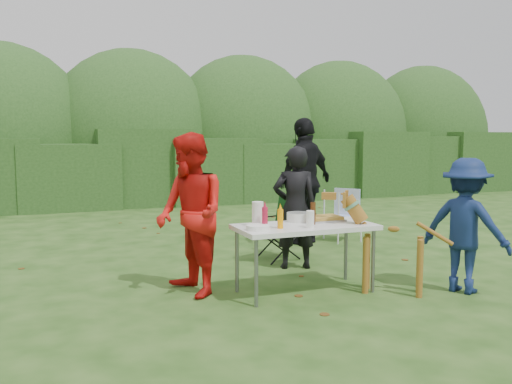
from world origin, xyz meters
name	(u,v)px	position (x,y,z in m)	size (l,w,h in m)	color
ground	(278,293)	(0.00, 0.00, 0.00)	(80.00, 80.00, 0.00)	#1E4211
hedge_row	(143,170)	(0.00, 8.00, 0.85)	(22.00, 1.40, 1.70)	#23471C
shrub_backdrop	(132,139)	(0.00, 9.60, 1.60)	(20.00, 2.60, 3.20)	#3D6628
folding_table	(305,230)	(0.29, -0.06, 0.69)	(1.50, 0.70, 0.74)	silver
person_cook	(295,208)	(0.66, 0.95, 0.78)	(0.57, 0.37, 1.56)	black
person_red_jacket	(190,214)	(-0.88, 0.31, 0.87)	(0.84, 0.66, 1.73)	red
person_black_puffy	(305,181)	(1.51, 2.35, 0.98)	(1.15, 0.48, 1.97)	black
child	(466,225)	(1.90, -0.68, 0.73)	(0.94, 0.54, 1.46)	#10214D
dog	(393,244)	(1.15, -0.44, 0.53)	(1.12, 0.45, 1.06)	#8E5E1F
camping_chair	(278,227)	(0.68, 1.50, 0.44)	(0.55, 0.55, 0.89)	black
lawn_chair	(342,215)	(2.16, 2.30, 0.42)	(0.49, 0.49, 0.84)	#4773E8
food_tray	(323,220)	(0.58, 0.10, 0.75)	(0.45, 0.30, 0.02)	#B7B7BA
focaccia_bread	(323,218)	(0.58, 0.10, 0.78)	(0.40, 0.26, 0.04)	#AF8734
mustard_bottle	(280,219)	(-0.06, -0.17, 0.84)	(0.06, 0.06, 0.20)	#F99905
ketchup_bottle	(265,218)	(-0.20, -0.11, 0.85)	(0.06, 0.06, 0.22)	#B01837
beer_bottle	(313,213)	(0.37, -0.07, 0.86)	(0.06, 0.06, 0.24)	#47230F
paper_towel_roll	(258,214)	(-0.22, 0.04, 0.87)	(0.12, 0.12, 0.26)	white
cup_stack	(310,219)	(0.24, -0.26, 0.83)	(0.08, 0.08, 0.18)	white
pasta_bowl	(298,217)	(0.31, 0.16, 0.79)	(0.26, 0.26, 0.10)	silver
plate_stack	(258,227)	(-0.31, -0.17, 0.77)	(0.24, 0.24, 0.05)	white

